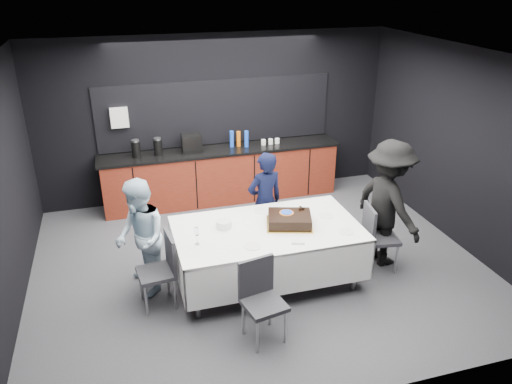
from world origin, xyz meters
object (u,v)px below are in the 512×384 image
person_left (141,238)px  person_right (388,204)px  plate_stack (224,224)px  party_table (267,237)px  champagne_flute (197,232)px  chair_near (261,294)px  chair_left (162,266)px  chair_right (376,233)px  cake_assembly (290,220)px  person_center (265,202)px

person_left → person_right: 3.24m
plate_stack → person_left: 1.03m
party_table → plate_stack: (-0.52, 0.15, 0.19)m
champagne_flute → chair_near: (0.53, -0.82, -0.40)m
party_table → chair_left: chair_left is taller
chair_near → party_table: bearing=68.7°
party_table → chair_right: 1.49m
party_table → plate_stack: bearing=163.7°
champagne_flute → chair_right: size_ratio=0.24×
chair_left → chair_near: same height
person_left → party_table: bearing=72.3°
person_left → person_right: bearing=76.7°
cake_assembly → plate_stack: (-0.81, 0.16, -0.02)m
plate_stack → chair_right: chair_right is taller
chair_near → person_left: person_left is taller
chair_left → person_right: (3.03, 0.13, 0.34)m
champagne_flute → person_right: bearing=3.9°
chair_right → person_right: bearing=32.2°
plate_stack → person_right: size_ratio=0.11×
cake_assembly → person_center: bearing=95.3°
chair_left → chair_near: 1.29m
chair_near → cake_assembly: bearing=55.4°
plate_stack → person_center: size_ratio=0.13×
chair_left → person_right: person_right is taller
cake_assembly → champagne_flute: bearing=-172.6°
plate_stack → chair_left: bearing=-161.7°
chair_right → plate_stack: bearing=172.3°
chair_left → person_left: bearing=121.4°
person_center → chair_right: bearing=132.3°
chair_left → person_right: size_ratio=0.53×
person_center → person_right: person_right is taller
plate_stack → person_right: bearing=-3.5°
cake_assembly → person_left: (-1.83, 0.22, -0.10)m
cake_assembly → chair_right: bearing=-5.5°
party_table → plate_stack: plate_stack is taller
party_table → chair_near: (-0.38, -0.99, -0.11)m
champagne_flute → cake_assembly: bearing=7.4°
champagne_flute → chair_left: (-0.42, 0.04, -0.40)m
plate_stack → person_right: (2.21, -0.14, 0.05)m
champagne_flute → chair_right: champagne_flute is taller
cake_assembly → chair_left: size_ratio=0.74×
party_table → cake_assembly: cake_assembly is taller
chair_right → person_center: (-1.26, 0.92, 0.20)m
chair_left → person_left: (-0.21, 0.34, 0.22)m
person_left → person_right: size_ratio=0.86×
person_left → person_center: bearing=98.5°
champagne_flute → person_right: 2.61m
champagne_flute → chair_right: bearing=1.0°
person_center → person_left: size_ratio=0.98×
plate_stack → person_right: 2.22m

